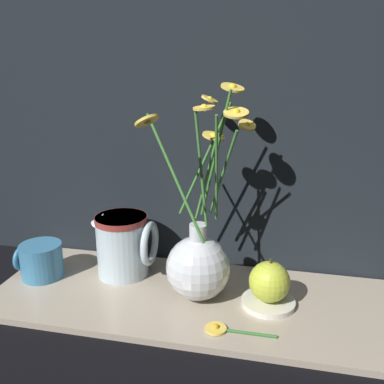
{
  "coord_description": "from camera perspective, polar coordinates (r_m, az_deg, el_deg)",
  "views": [
    {
      "loc": [
        0.16,
        -0.7,
        0.44
      ],
      "look_at": [
        0.0,
        0.0,
        0.22
      ],
      "focal_mm": 40.0,
      "sensor_mm": 36.0,
      "label": 1
    }
  ],
  "objects": [
    {
      "name": "yellow_mug",
      "position": [
        0.94,
        -19.52,
        -8.59
      ],
      "size": [
        0.09,
        0.08,
        0.07
      ],
      "color": "teal",
      "rests_on": "shelf"
    },
    {
      "name": "vase_with_flowers",
      "position": [
        0.8,
        0.91,
        -9.13
      ],
      "size": [
        0.18,
        0.24,
        0.39
      ],
      "color": "silver",
      "rests_on": "shelf"
    },
    {
      "name": "ground_plane",
      "position": [
        0.84,
        -0.33,
        -14.33
      ],
      "size": [
        6.0,
        6.0,
        0.0
      ],
      "primitive_type": "plane",
      "color": "black"
    },
    {
      "name": "saucer_plate",
      "position": [
        0.82,
        10.12,
        -14.18
      ],
      "size": [
        0.1,
        0.1,
        0.01
      ],
      "color": "silver",
      "rests_on": "shelf"
    },
    {
      "name": "loose_daisy",
      "position": [
        0.74,
        4.3,
        -17.82
      ],
      "size": [
        0.12,
        0.04,
        0.01
      ],
      "color": "#336B2D",
      "rests_on": "shelf"
    },
    {
      "name": "orange_fruit",
      "position": [
        0.8,
        10.29,
        -11.6
      ],
      "size": [
        0.07,
        0.07,
        0.08
      ],
      "color": "#B7C638",
      "rests_on": "saucer_plate"
    },
    {
      "name": "ceramic_pitcher",
      "position": [
        0.89,
        -9.08,
        -6.71
      ],
      "size": [
        0.13,
        0.11,
        0.14
      ],
      "color": "silver",
      "rests_on": "shelf"
    },
    {
      "name": "shelf",
      "position": [
        0.84,
        -0.33,
        -13.98
      ],
      "size": [
        0.75,
        0.29,
        0.01
      ],
      "color": "tan",
      "rests_on": "ground_plane"
    }
  ]
}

